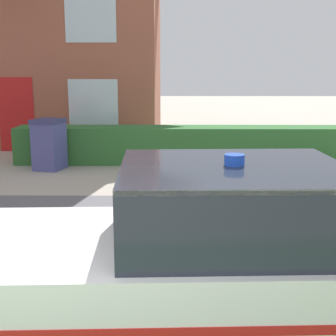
% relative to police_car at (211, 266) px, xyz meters
% --- Properties ---
extents(road_strip, '(28.00, 6.03, 0.01)m').
position_rel_police_car_xyz_m(road_strip, '(-1.17, 1.77, -0.72)').
color(road_strip, '#5B5B60').
rests_on(road_strip, ground).
extents(garden_hedge, '(8.36, 0.90, 0.91)m').
position_rel_police_car_xyz_m(garden_hedge, '(-0.04, 8.01, -0.27)').
color(garden_hedge, '#2D662D').
rests_on(garden_hedge, ground).
extents(police_car, '(4.53, 1.88, 1.66)m').
position_rel_police_car_xyz_m(police_car, '(0.00, 0.00, 0.00)').
color(police_car, black).
rests_on(police_car, road_strip).
extents(house_left, '(8.10, 6.97, 7.49)m').
position_rel_police_car_xyz_m(house_left, '(-4.68, 12.99, 3.10)').
color(house_left, '#93513D').
rests_on(house_left, ground).
extents(wheelie_bin, '(0.78, 0.82, 1.19)m').
position_rel_police_car_xyz_m(wheelie_bin, '(-3.21, 7.18, -0.13)').
color(wheelie_bin, '#474C8C').
rests_on(wheelie_bin, ground).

